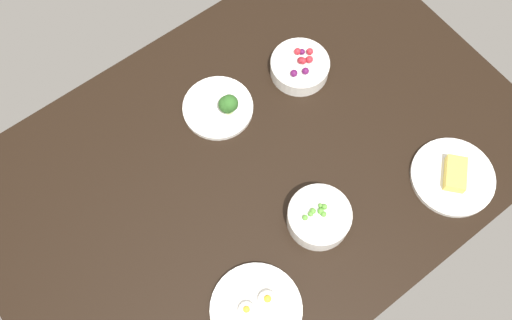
{
  "coord_description": "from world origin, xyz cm",
  "views": [
    {
      "loc": [
        34.16,
        45.0,
        137.89
      ],
      "look_at": [
        0.0,
        0.0,
        6.0
      ],
      "focal_mm": 39.35,
      "sensor_mm": 36.0,
      "label": 1
    }
  ],
  "objects_px": {
    "plate_cheese": "(453,176)",
    "plate_eggs": "(256,309)",
    "bowl_berries": "(300,66)",
    "bowl_peas": "(319,217)",
    "plate_broccoli": "(221,107)"
  },
  "relations": [
    {
      "from": "plate_broccoli",
      "to": "bowl_peas",
      "type": "relative_size",
      "value": 1.21
    },
    {
      "from": "bowl_berries",
      "to": "plate_cheese",
      "type": "bearing_deg",
      "value": 103.05
    },
    {
      "from": "plate_eggs",
      "to": "plate_cheese",
      "type": "bearing_deg",
      "value": 176.11
    },
    {
      "from": "plate_eggs",
      "to": "bowl_peas",
      "type": "relative_size",
      "value": 1.37
    },
    {
      "from": "plate_cheese",
      "to": "plate_eggs",
      "type": "height_order",
      "value": "plate_eggs"
    },
    {
      "from": "bowl_berries",
      "to": "plate_cheese",
      "type": "relative_size",
      "value": 0.76
    },
    {
      "from": "plate_eggs",
      "to": "plate_broccoli",
      "type": "bearing_deg",
      "value": -116.92
    },
    {
      "from": "bowl_berries",
      "to": "plate_broccoli",
      "type": "height_order",
      "value": "plate_broccoli"
    },
    {
      "from": "bowl_peas",
      "to": "plate_eggs",
      "type": "bearing_deg",
      "value": 17.48
    },
    {
      "from": "bowl_berries",
      "to": "bowl_peas",
      "type": "height_order",
      "value": "bowl_peas"
    },
    {
      "from": "plate_broccoli",
      "to": "bowl_peas",
      "type": "distance_m",
      "value": 0.4
    },
    {
      "from": "bowl_peas",
      "to": "plate_broccoli",
      "type": "bearing_deg",
      "value": -88.59
    },
    {
      "from": "plate_cheese",
      "to": "plate_eggs",
      "type": "bearing_deg",
      "value": -3.89
    },
    {
      "from": "plate_cheese",
      "to": "bowl_peas",
      "type": "xyz_separation_m",
      "value": [
        0.35,
        -0.12,
        0.02
      ]
    },
    {
      "from": "plate_broccoli",
      "to": "plate_eggs",
      "type": "xyz_separation_m",
      "value": [
        0.24,
        0.48,
        -0.01
      ]
    }
  ]
}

